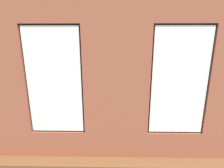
{
  "coord_description": "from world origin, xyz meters",
  "views": [
    {
      "loc": [
        0.02,
        6.09,
        2.42
      ],
      "look_at": [
        0.13,
        0.4,
        0.9
      ],
      "focal_mm": 28.0,
      "sensor_mm": 36.0,
      "label": 1
    }
  ],
  "objects_px": {
    "potted_plant_mid_room_small": "(127,88)",
    "potted_plant_corner_near_left": "(168,74)",
    "table_plant_small": "(113,89)",
    "remote_silver": "(94,94)",
    "media_console": "(42,97)",
    "tv_flatscreen": "(41,82)",
    "couch_by_window": "(95,126)",
    "cup_ceramic": "(104,92)",
    "potted_plant_between_couches": "(153,116)",
    "candle_jar": "(106,93)",
    "couch_left": "(190,104)",
    "coffee_table": "(104,94)",
    "papasan_chair": "(119,79)",
    "potted_plant_by_left_couch": "(165,91)",
    "potted_plant_foreground_right": "(65,79)",
    "remote_gray": "(100,92)"
  },
  "relations": [
    {
      "from": "potted_plant_mid_room_small",
      "to": "potted_plant_corner_near_left",
      "type": "xyz_separation_m",
      "value": [
        -2.09,
        -1.14,
        0.37
      ]
    },
    {
      "from": "table_plant_small",
      "to": "remote_silver",
      "type": "height_order",
      "value": "table_plant_small"
    },
    {
      "from": "media_console",
      "to": "tv_flatscreen",
      "type": "xyz_separation_m",
      "value": [
        -0.0,
        -0.0,
        0.6
      ]
    },
    {
      "from": "tv_flatscreen",
      "to": "couch_by_window",
      "type": "bearing_deg",
      "value": 134.52
    },
    {
      "from": "remote_silver",
      "to": "media_console",
      "type": "height_order",
      "value": "media_console"
    },
    {
      "from": "cup_ceramic",
      "to": "potted_plant_between_couches",
      "type": "distance_m",
      "value": 2.64
    },
    {
      "from": "candle_jar",
      "to": "potted_plant_corner_near_left",
      "type": "bearing_deg",
      "value": -141.73
    },
    {
      "from": "couch_by_window",
      "to": "potted_plant_between_couches",
      "type": "bearing_deg",
      "value": -178.09
    },
    {
      "from": "couch_left",
      "to": "cup_ceramic",
      "type": "relative_size",
      "value": 18.86
    },
    {
      "from": "tv_flatscreen",
      "to": "potted_plant_corner_near_left",
      "type": "height_order",
      "value": "potted_plant_corner_near_left"
    },
    {
      "from": "coffee_table",
      "to": "papasan_chair",
      "type": "bearing_deg",
      "value": -105.65
    },
    {
      "from": "coffee_table",
      "to": "table_plant_small",
      "type": "height_order",
      "value": "table_plant_small"
    },
    {
      "from": "couch_by_window",
      "to": "coffee_table",
      "type": "bearing_deg",
      "value": -91.69
    },
    {
      "from": "coffee_table",
      "to": "potted_plant_by_left_couch",
      "type": "bearing_deg",
      "value": -165.54
    },
    {
      "from": "tv_flatscreen",
      "to": "coffee_table",
      "type": "bearing_deg",
      "value": -179.26
    },
    {
      "from": "coffee_table",
      "to": "papasan_chair",
      "type": "distance_m",
      "value": 2.21
    },
    {
      "from": "remote_silver",
      "to": "media_console",
      "type": "xyz_separation_m",
      "value": [
        1.96,
        -0.1,
        -0.19
      ]
    },
    {
      "from": "potted_plant_by_left_couch",
      "to": "potted_plant_mid_room_small",
      "type": "distance_m",
      "value": 1.59
    },
    {
      "from": "table_plant_small",
      "to": "media_console",
      "type": "distance_m",
      "value": 2.69
    },
    {
      "from": "potted_plant_by_left_couch",
      "to": "potted_plant_foreground_right",
      "type": "height_order",
      "value": "potted_plant_foreground_right"
    },
    {
      "from": "remote_silver",
      "to": "potted_plant_by_left_couch",
      "type": "relative_size",
      "value": 0.34
    },
    {
      "from": "cup_ceramic",
      "to": "potted_plant_mid_room_small",
      "type": "height_order",
      "value": "same"
    },
    {
      "from": "couch_by_window",
      "to": "potted_plant_between_couches",
      "type": "relative_size",
      "value": 1.47
    },
    {
      "from": "cup_ceramic",
      "to": "table_plant_small",
      "type": "bearing_deg",
      "value": -155.02
    },
    {
      "from": "cup_ceramic",
      "to": "potted_plant_by_left_couch",
      "type": "bearing_deg",
      "value": -165.54
    },
    {
      "from": "papasan_chair",
      "to": "potted_plant_mid_room_small",
      "type": "distance_m",
      "value": 1.15
    },
    {
      "from": "couch_by_window",
      "to": "papasan_chair",
      "type": "distance_m",
      "value": 4.5
    },
    {
      "from": "remote_gray",
      "to": "potted_plant_corner_near_left",
      "type": "relative_size",
      "value": 0.12
    },
    {
      "from": "coffee_table",
      "to": "potted_plant_foreground_right",
      "type": "distance_m",
      "value": 2.93
    },
    {
      "from": "cup_ceramic",
      "to": "candle_jar",
      "type": "bearing_deg",
      "value": 124.34
    },
    {
      "from": "potted_plant_by_left_couch",
      "to": "tv_flatscreen",
      "type": "bearing_deg",
      "value": 7.88
    },
    {
      "from": "candle_jar",
      "to": "cup_ceramic",
      "type": "bearing_deg",
      "value": -55.66
    },
    {
      "from": "coffee_table",
      "to": "papasan_chair",
      "type": "relative_size",
      "value": 1.13
    },
    {
      "from": "potted_plant_between_couches",
      "to": "cup_ceramic",
      "type": "bearing_deg",
      "value": -59.76
    },
    {
      "from": "media_console",
      "to": "potted_plant_between_couches",
      "type": "height_order",
      "value": "potted_plant_between_couches"
    },
    {
      "from": "potted_plant_by_left_couch",
      "to": "potted_plant_between_couches",
      "type": "distance_m",
      "value": 3.13
    },
    {
      "from": "potted_plant_corner_near_left",
      "to": "potted_plant_between_couches",
      "type": "relative_size",
      "value": 1.12
    },
    {
      "from": "tv_flatscreen",
      "to": "remote_silver",
      "type": "bearing_deg",
      "value": 176.94
    },
    {
      "from": "coffee_table",
      "to": "tv_flatscreen",
      "type": "relative_size",
      "value": 1.14
    },
    {
      "from": "couch_left",
      "to": "remote_gray",
      "type": "height_order",
      "value": "couch_left"
    },
    {
      "from": "media_console",
      "to": "papasan_chair",
      "type": "height_order",
      "value": "papasan_chair"
    },
    {
      "from": "potted_plant_by_left_couch",
      "to": "potted_plant_corner_near_left",
      "type": "xyz_separation_m",
      "value": [
        -0.55,
        -1.52,
        0.37
      ]
    },
    {
      "from": "potted_plant_corner_near_left",
      "to": "media_console",
      "type": "bearing_deg",
      "value": 22.34
    },
    {
      "from": "potted_plant_mid_room_small",
      "to": "potted_plant_foreground_right",
      "type": "height_order",
      "value": "potted_plant_foreground_right"
    },
    {
      "from": "tv_flatscreen",
      "to": "potted_plant_between_couches",
      "type": "distance_m",
      "value": 4.31
    },
    {
      "from": "candle_jar",
      "to": "potted_plant_corner_near_left",
      "type": "relative_size",
      "value": 0.08
    },
    {
      "from": "remote_silver",
      "to": "coffee_table",
      "type": "bearing_deg",
      "value": -129.1
    },
    {
      "from": "couch_left",
      "to": "media_console",
      "type": "distance_m",
      "value": 5.24
    },
    {
      "from": "couch_by_window",
      "to": "tv_flatscreen",
      "type": "bearing_deg",
      "value": -45.48
    },
    {
      "from": "coffee_table",
      "to": "candle_jar",
      "type": "distance_m",
      "value": 0.2
    }
  ]
}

